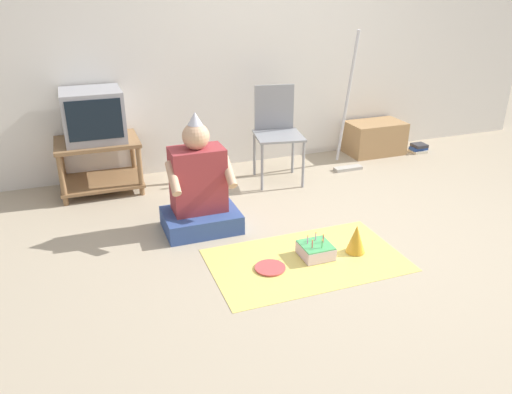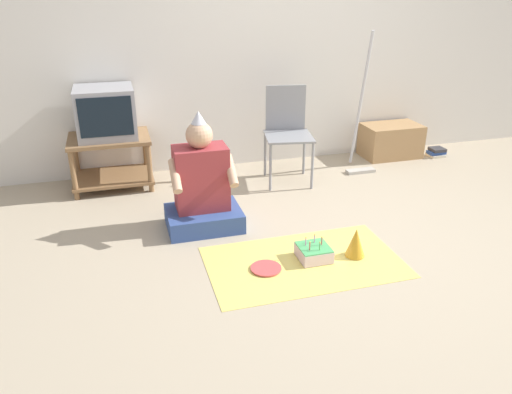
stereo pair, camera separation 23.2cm
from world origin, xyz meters
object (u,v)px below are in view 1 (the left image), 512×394
(dust_mop, at_px, (348,130))
(birthday_cake, at_px, (316,250))
(folding_chair, at_px, (277,127))
(book_pile, at_px, (418,148))
(person_seated, at_px, (199,190))
(tv, at_px, (93,115))
(cardboard_box_stack, at_px, (375,138))
(party_hat_blue, at_px, (356,239))
(paper_plate, at_px, (270,268))

(dust_mop, xyz_separation_m, birthday_cake, (-1.04, -1.44, -0.33))
(birthday_cake, bearing_deg, folding_chair, 77.99)
(book_pile, bearing_deg, dust_mop, -171.22)
(person_seated, bearing_deg, dust_mop, 24.67)
(tv, distance_m, person_seated, 1.24)
(dust_mop, bearing_deg, book_pile, 8.78)
(folding_chair, height_order, cardboard_box_stack, folding_chair)
(cardboard_box_stack, relative_size, dust_mop, 0.45)
(cardboard_box_stack, distance_m, book_pile, 0.50)
(person_seated, bearing_deg, party_hat_blue, -39.31)
(folding_chair, bearing_deg, dust_mop, 0.98)
(tv, xyz_separation_m, person_seated, (0.62, -1.01, -0.37))
(person_seated, relative_size, birthday_cake, 4.28)
(tv, height_order, birthday_cake, tv)
(cardboard_box_stack, relative_size, birthday_cake, 2.85)
(folding_chair, relative_size, book_pile, 4.76)
(tv, xyz_separation_m, cardboard_box_stack, (2.78, 0.04, -0.50))
(folding_chair, height_order, book_pile, folding_chair)
(birthday_cake, bearing_deg, cardboard_box_stack, 48.14)
(cardboard_box_stack, xyz_separation_m, book_pile, (0.47, -0.14, -0.12))
(cardboard_box_stack, relative_size, person_seated, 0.67)
(tv, relative_size, person_seated, 0.55)
(folding_chair, relative_size, birthday_cake, 4.13)
(book_pile, bearing_deg, person_seated, -160.93)
(party_hat_blue, height_order, paper_plate, party_hat_blue)
(tv, xyz_separation_m, birthday_cake, (1.23, -1.70, -0.61))
(birthday_cake, bearing_deg, tv, 125.98)
(dust_mop, distance_m, birthday_cake, 1.81)
(cardboard_box_stack, relative_size, paper_plate, 2.94)
(book_pile, xyz_separation_m, party_hat_blue, (-1.74, -1.63, 0.06))
(party_hat_blue, bearing_deg, person_seated, 140.69)
(person_seated, bearing_deg, folding_chair, 39.24)
(folding_chair, bearing_deg, cardboard_box_stack, 13.68)
(cardboard_box_stack, xyz_separation_m, paper_plate, (-1.89, -1.77, -0.16))
(folding_chair, distance_m, party_hat_blue, 1.52)
(cardboard_box_stack, bearing_deg, book_pile, -16.71)
(tv, distance_m, birthday_cake, 2.18)
(tv, bearing_deg, paper_plate, -62.85)
(book_pile, distance_m, party_hat_blue, 2.39)
(dust_mop, relative_size, person_seated, 1.49)
(tv, distance_m, paper_plate, 2.06)
(book_pile, bearing_deg, paper_plate, -145.34)
(folding_chair, xyz_separation_m, paper_plate, (-0.64, -1.47, -0.47))
(folding_chair, xyz_separation_m, birthday_cake, (-0.30, -1.43, -0.44))
(book_pile, xyz_separation_m, paper_plate, (-2.36, -1.63, -0.03))
(person_seated, distance_m, birthday_cake, 0.95)
(dust_mop, bearing_deg, person_seated, -155.33)
(dust_mop, relative_size, paper_plate, 6.58)
(tv, distance_m, party_hat_blue, 2.37)
(birthday_cake, distance_m, paper_plate, 0.35)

